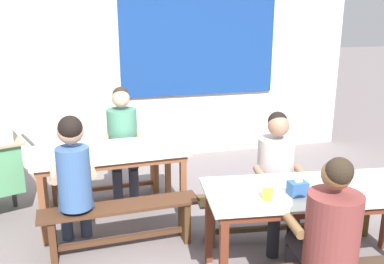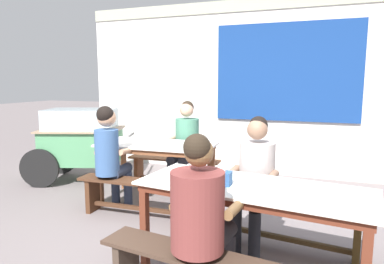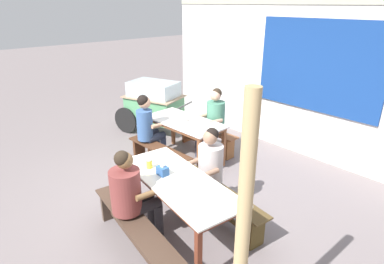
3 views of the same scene
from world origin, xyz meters
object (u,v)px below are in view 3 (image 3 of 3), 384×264
person_center_facing (213,118)px  tissue_box (163,171)px  dining_table_far (185,125)px  bench_near_front (135,230)px  person_near_front (131,192)px  food_cart (153,102)px  person_left_back_turned (148,124)px  bench_near_back (217,197)px  wooden_support_post (242,242)px  bench_far_front (159,155)px  condiment_jar (149,164)px  soup_bowl (183,120)px  dining_table_near (179,185)px  bench_far_back (207,136)px  person_right_near_table (207,167)px

person_center_facing → tissue_box: bearing=-61.5°
dining_table_far → bench_near_front: bearing=-54.5°
person_near_front → food_cart: bearing=140.2°
person_left_back_turned → tissue_box: bearing=-29.3°
dining_table_far → bench_near_back: size_ratio=0.87×
bench_near_front → bench_near_back: bearing=82.7°
person_near_front → tissue_box: person_near_front is taller
wooden_support_post → bench_far_front: bearing=154.3°
bench_near_front → tissue_box: size_ratio=13.11×
food_cart → condiment_jar: food_cart is taller
condiment_jar → soup_bowl: bearing=125.2°
bench_near_front → person_near_front: (-0.17, 0.09, 0.41)m
person_center_facing → person_near_front: bearing=-66.4°
person_center_facing → wooden_support_post: bearing=-42.8°
dining_table_far → condiment_jar: size_ratio=12.50×
dining_table_near → bench_far_back: dining_table_near is taller
bench_far_back → bench_near_back: (1.63, -1.43, 0.00)m
dining_table_far → bench_far_back: bearing=92.4°
dining_table_far → wooden_support_post: size_ratio=0.67×
person_left_back_turned → condiment_jar: person_left_back_turned is taller
tissue_box → condiment_jar: (-0.26, -0.02, 0.00)m
tissue_box → person_left_back_turned: bearing=150.7°
bench_near_back → dining_table_near: bearing=-97.3°
bench_near_back → bench_far_back: bearing=138.8°
person_near_front → condiment_jar: (-0.24, 0.44, 0.13)m
bench_near_back → person_right_near_table: 0.46m
dining_table_far → dining_table_near: same height
dining_table_far → person_center_facing: (0.19, 0.56, 0.04)m
soup_bowl → tissue_box: bearing=-48.3°
bench_far_front → person_near_front: size_ratio=1.15×
dining_table_far → bench_far_back: dining_table_far is taller
dining_table_far → soup_bowl: soup_bowl is taller
dining_table_near → bench_near_back: size_ratio=1.06×
bench_far_front → food_cart: 1.94m
person_near_front → bench_near_front: bearing=-27.3°
person_left_back_turned → person_center_facing: (0.55, 1.12, -0.01)m
dining_table_far → wooden_support_post: (3.01, -2.05, 0.46)m
condiment_jar → wooden_support_post: 2.07m
person_left_back_turned → wooden_support_post: bearing=-23.9°
bench_near_back → person_near_front: size_ratio=1.41×
person_right_near_table → bench_near_front: bearing=-90.0°
dining_table_near → condiment_jar: size_ratio=15.25×
dining_table_near → bench_far_back: bearing=127.3°
food_cart → person_right_near_table: bearing=-23.0°
person_right_near_table → condiment_jar: (-0.41, -0.66, 0.12)m
condiment_jar → tissue_box: bearing=4.4°
person_near_front → soup_bowl: (-1.29, 1.93, 0.09)m
person_center_facing → soup_bowl: size_ratio=7.39×
dining_table_near → wooden_support_post: wooden_support_post is taller
dining_table_far → bench_near_back: dining_table_far is taller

